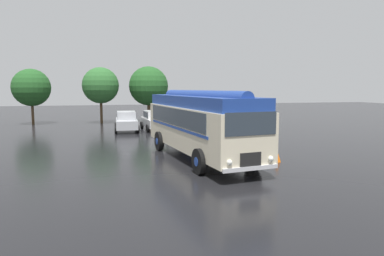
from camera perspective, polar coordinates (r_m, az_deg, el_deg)
name	(u,v)px	position (r m, az deg, el deg)	size (l,w,h in m)	color
ground_plane	(213,160)	(17.41, 3.56, -5.28)	(120.00, 120.00, 0.00)	black
vintage_bus	(199,122)	(17.45, 1.24, 1.06)	(3.74, 10.33, 3.49)	beige
car_near_left	(126,121)	(29.13, -10.87, 1.11)	(2.07, 4.25, 1.66)	#B7BABF
car_mid_left	(155,120)	(29.70, -6.26, 1.30)	(2.20, 4.32, 1.66)	silver
car_mid_right	(189,119)	(30.54, -0.58, 1.48)	(2.11, 4.27, 1.66)	navy
box_van	(221,114)	(30.31, 4.79, 2.40)	(2.69, 5.91, 2.50)	#B2B7BC
tree_far_left	(32,88)	(37.40, -25.12, 6.11)	(3.68, 3.68, 5.51)	#4C3823
tree_left_of_centre	(101,85)	(36.19, -14.91, 6.93)	(3.67, 3.67, 5.72)	#4C3823
tree_centre	(149,86)	(36.99, -7.11, 7.01)	(4.16, 4.16, 5.92)	#4C3823
traffic_cone	(277,156)	(17.31, 14.02, -4.60)	(0.36, 0.36, 0.55)	orange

